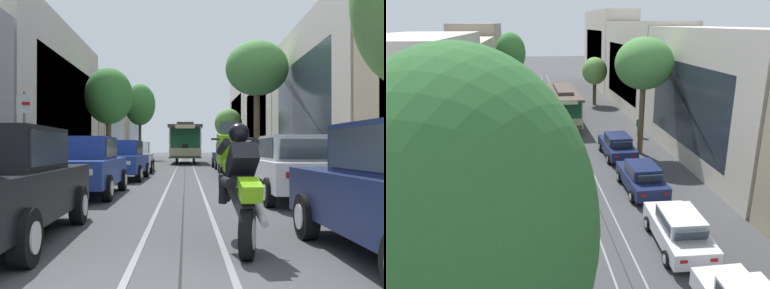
# 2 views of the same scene
# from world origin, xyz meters

# --- Properties ---
(ground_plane) EXTENTS (161.20, 161.20, 0.00)m
(ground_plane) POSITION_xyz_m (0.00, 25.79, 0.00)
(ground_plane) COLOR #424244
(trolley_track_rails) EXTENTS (1.14, 72.48, 0.01)m
(trolley_track_rails) POSITION_xyz_m (0.00, 30.24, 0.00)
(trolley_track_rails) COLOR gray
(trolley_track_rails) RESTS_ON ground
(building_facade_left) EXTENTS (5.61, 64.18, 8.71)m
(building_facade_left) POSITION_xyz_m (-9.18, 33.54, 3.91)
(building_facade_left) COLOR gray
(building_facade_left) RESTS_ON ground
(building_facade_right) EXTENTS (5.83, 64.18, 10.43)m
(building_facade_right) POSITION_xyz_m (8.96, 30.43, 4.46)
(building_facade_right) COLOR tan
(building_facade_right) RESTS_ON ground
(parked_car_blue_second_left) EXTENTS (2.03, 4.38, 1.58)m
(parked_car_blue_second_left) POSITION_xyz_m (-2.71, 8.83, 0.80)
(parked_car_blue_second_left) COLOR #233D93
(parked_car_blue_second_left) RESTS_ON ground
(parked_car_blue_mid_left) EXTENTS (2.05, 4.38, 1.58)m
(parked_car_blue_mid_left) POSITION_xyz_m (-2.56, 14.72, 0.80)
(parked_car_blue_mid_left) COLOR #233D93
(parked_car_blue_mid_left) RESTS_ON ground
(parked_car_white_fourth_left) EXTENTS (2.12, 4.41, 1.58)m
(parked_car_white_fourth_left) POSITION_xyz_m (-2.64, 20.11, 0.80)
(parked_car_white_fourth_left) COLOR silver
(parked_car_white_fourth_left) RESTS_ON ground
(parked_car_white_second_right) EXTENTS (2.02, 4.37, 1.58)m
(parked_car_white_second_right) POSITION_xyz_m (2.73, 7.70, 0.80)
(parked_car_white_second_right) COLOR silver
(parked_car_white_second_right) RESTS_ON ground
(parked_car_white_mid_right) EXTENTS (2.14, 4.42, 1.58)m
(parked_car_white_mid_right) POSITION_xyz_m (2.56, 12.62, 0.80)
(parked_car_white_mid_right) COLOR silver
(parked_car_white_mid_right) RESTS_ON ground
(parked_car_navy_fourth_right) EXTENTS (2.02, 4.37, 1.58)m
(parked_car_navy_fourth_right) POSITION_xyz_m (2.68, 18.11, 0.80)
(parked_car_navy_fourth_right) COLOR #19234C
(parked_car_navy_fourth_right) RESTS_ON ground
(parked_car_navy_fifth_right) EXTENTS (2.03, 4.37, 1.58)m
(parked_car_navy_fifth_right) POSITION_xyz_m (2.71, 23.79, 0.80)
(parked_car_navy_fifth_right) COLOR #19234C
(parked_car_navy_fifth_right) RESTS_ON ground
(street_tree_kerb_left_second) EXTENTS (2.91, 3.06, 6.13)m
(street_tree_kerb_left_second) POSITION_xyz_m (-4.63, 23.68, 4.39)
(street_tree_kerb_left_second) COLOR brown
(street_tree_kerb_left_second) RESTS_ON ground
(street_tree_kerb_left_mid) EXTENTS (3.18, 2.82, 7.87)m
(street_tree_kerb_left_mid) POSITION_xyz_m (-4.70, 42.36, 5.70)
(street_tree_kerb_left_mid) COLOR #4C3826
(street_tree_kerb_left_mid) RESTS_ON ground
(street_tree_kerb_right_second) EXTENTS (3.92, 3.54, 7.96)m
(street_tree_kerb_right_second) POSITION_xyz_m (4.48, 24.30, 6.19)
(street_tree_kerb_right_second) COLOR brown
(street_tree_kerb_right_second) RESTS_ON ground
(street_tree_kerb_right_mid) EXTENTS (2.76, 2.72, 5.24)m
(street_tree_kerb_right_mid) POSITION_xyz_m (4.33, 41.28, 3.70)
(street_tree_kerb_right_mid) COLOR #4C3826
(street_tree_kerb_right_mid) RESTS_ON ground
(cable_car_trolley) EXTENTS (2.58, 9.14, 3.28)m
(cable_car_trolley) POSITION_xyz_m (-0.00, 33.65, 1.66)
(cable_car_trolley) COLOR #1E5B38
(cable_car_trolley) RESTS_ON ground
(motorcycle_with_rider) EXTENTS (0.59, 1.90, 1.65)m
(motorcycle_with_rider) POSITION_xyz_m (0.71, 2.56, 0.87)
(motorcycle_with_rider) COLOR black
(motorcycle_with_rider) RESTS_ON ground
(pedestrian_on_left_pavement) EXTENTS (0.55, 0.29, 1.72)m
(pedestrian_on_left_pavement) POSITION_xyz_m (5.63, 28.25, 0.98)
(pedestrian_on_left_pavement) COLOR #4C4233
(pedestrian_on_left_pavement) RESTS_ON ground
(street_sign_post) EXTENTS (0.36, 0.09, 2.70)m
(street_sign_post) POSITION_xyz_m (-4.03, 8.14, 1.68)
(street_sign_post) COLOR slate
(street_sign_post) RESTS_ON ground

